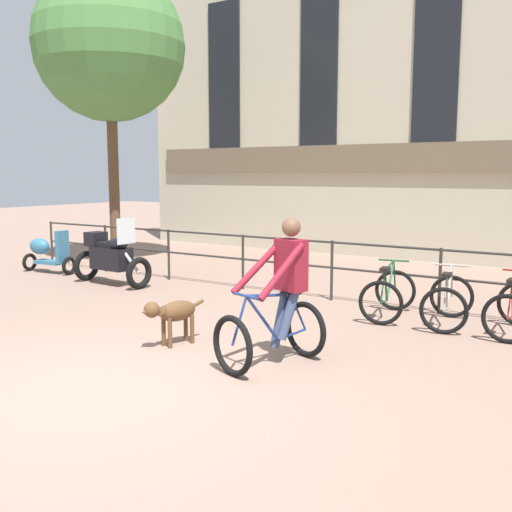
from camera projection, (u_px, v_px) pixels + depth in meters
The scene contains 10 objects.
ground_plane at pixel (107, 389), 6.16m from camera, with size 60.00×60.00×0.00m, color #8E7060.
canal_railing at pixel (332, 260), 10.37m from camera, with size 15.05×0.05×1.05m.
building_facade at pixel (439, 87), 14.67m from camera, with size 18.00×0.72×8.65m.
cyclist_with_bike at pixel (280, 299), 6.89m from camera, with size 1.00×1.32×1.70m.
dog at pixel (172, 313), 7.66m from camera, with size 0.38×0.93×0.62m.
parked_motorcycle at pixel (111, 257), 11.85m from camera, with size 1.70×0.69×1.35m.
parked_bicycle_near_lamp at pixel (388, 295), 9.17m from camera, with size 0.83×1.20×0.86m.
parked_bicycle_mid_left at pixel (448, 301), 8.68m from camera, with size 0.84×1.20×0.86m.
parked_scooter at pixel (47, 252), 13.30m from camera, with size 1.31×0.53×0.96m.
tree_canalside_left at pixel (109, 46), 14.39m from camera, with size 3.65×3.65×7.09m.
Camera 1 is at (4.53, -4.10, 2.21)m, focal length 42.00 mm.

